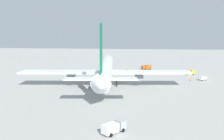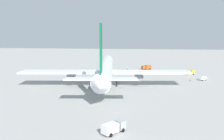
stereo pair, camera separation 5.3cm
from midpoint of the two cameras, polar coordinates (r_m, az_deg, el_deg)
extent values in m
plane|color=#9E9E99|center=(106.10, -1.66, -3.67)|extent=(600.00, 600.00, 0.00)
cylinder|color=silver|center=(104.79, -1.68, 0.34)|extent=(68.12, 15.32, 6.49)
cone|color=silver|center=(141.03, -1.09, 2.41)|extent=(5.98, 6.99, 6.36)
cone|color=silver|center=(68.22, -2.92, -4.00)|extent=(7.25, 6.97, 6.17)
cube|color=#0C5933|center=(71.98, -2.72, 5.36)|extent=(6.01, 1.28, 15.19)
cube|color=silver|center=(73.23, -7.56, -2.17)|extent=(5.73, 10.96, 0.36)
cube|color=silver|center=(72.52, 2.22, -2.21)|extent=(5.73, 10.96, 0.36)
cube|color=silver|center=(104.37, -12.87, -0.44)|extent=(13.34, 34.68, 0.70)
cylinder|color=slate|center=(104.59, -10.00, -1.45)|extent=(5.68, 3.98, 3.31)
cube|color=silver|center=(102.74, 9.55, -0.48)|extent=(13.34, 34.68, 0.70)
cylinder|color=slate|center=(103.40, 6.66, -1.56)|extent=(5.51, 4.19, 3.56)
cylinder|color=black|center=(129.06, -1.25, -0.55)|extent=(0.70, 0.70, 4.25)
cylinder|color=black|center=(102.69, -4.67, -2.89)|extent=(0.70, 0.70, 4.25)
cylinder|color=black|center=(102.27, 1.20, -2.91)|extent=(0.70, 0.70, 4.25)
cube|color=#0C5933|center=(105.06, -1.67, -0.62)|extent=(65.39, 14.64, 0.50)
cube|color=#999EA5|center=(55.87, 2.06, -13.28)|extent=(2.79, 2.85, 2.07)
cube|color=silver|center=(53.74, -0.46, -14.18)|extent=(4.31, 4.05, 2.07)
cube|color=black|center=(56.11, 2.53, -12.62)|extent=(1.20, 1.50, 0.91)
cylinder|color=black|center=(56.85, 1.11, -14.01)|extent=(0.89, 0.79, 0.90)
cylinder|color=black|center=(55.44, 2.76, -14.62)|extent=(0.89, 0.79, 0.90)
cylinder|color=black|center=(54.40, -1.90, -15.08)|extent=(0.89, 0.79, 0.90)
cylinder|color=black|center=(52.92, -0.26, -15.77)|extent=(0.89, 0.79, 0.90)
cube|color=yellow|center=(141.70, 19.27, -0.48)|extent=(2.65, 2.26, 2.09)
cube|color=yellow|center=(140.43, 18.07, -0.53)|extent=(3.08, 4.13, 1.92)
cube|color=black|center=(141.88, 19.52, -0.27)|extent=(1.91, 0.51, 0.92)
cylinder|color=black|center=(142.83, 19.00, -0.82)|extent=(0.49, 0.94, 0.90)
cylinder|color=black|center=(140.74, 19.38, -0.97)|extent=(0.49, 0.94, 0.90)
cylinder|color=black|center=(141.33, 17.58, -0.85)|extent=(0.49, 0.94, 0.90)
cylinder|color=black|center=(139.22, 17.94, -1.00)|extent=(0.49, 0.94, 0.90)
cube|color=#BF4C14|center=(154.59, 7.77, 0.63)|extent=(3.02, 2.94, 2.15)
cube|color=#BF4C14|center=(156.56, 8.89, 0.74)|extent=(4.20, 4.75, 2.38)
cube|color=black|center=(154.15, 7.55, 0.81)|extent=(1.66, 1.12, 0.95)
cylinder|color=black|center=(153.90, 8.06, 0.18)|extent=(0.74, 0.92, 0.90)
cylinder|color=black|center=(155.80, 7.60, 0.29)|extent=(0.74, 0.92, 0.90)
cylinder|color=black|center=(156.27, 9.38, 0.28)|extent=(0.74, 0.92, 0.90)
cylinder|color=black|center=(158.15, 8.91, 0.38)|extent=(0.74, 0.92, 0.90)
cube|color=white|center=(125.39, 21.49, -1.98)|extent=(3.77, 4.39, 1.10)
cube|color=white|center=(125.40, 21.57, -1.60)|extent=(2.81, 3.08, 0.55)
cylinder|color=black|center=(123.90, 21.36, -2.35)|extent=(0.54, 0.66, 0.64)
cylinder|color=black|center=(125.15, 20.75, -2.21)|extent=(0.54, 0.66, 0.64)
cylinder|color=black|center=(125.84, 22.20, -2.24)|extent=(0.54, 0.66, 0.64)
cylinder|color=black|center=(127.07, 21.59, -2.11)|extent=(0.54, 0.66, 0.64)
cylinder|color=navy|center=(120.34, 18.77, -2.47)|extent=(0.41, 0.41, 0.87)
cylinder|color=orange|center=(120.20, 18.79, -2.11)|extent=(0.51, 0.51, 0.65)
sphere|color=#8C6647|center=(120.13, 18.80, -1.90)|extent=(0.23, 0.23, 0.23)
cylinder|color=navy|center=(144.34, 4.43, -0.31)|extent=(0.45, 0.45, 0.82)
cylinder|color=orange|center=(144.23, 4.43, -0.03)|extent=(0.56, 0.56, 0.62)
sphere|color=tan|center=(144.17, 4.43, 0.13)|extent=(0.22, 0.22, 0.22)
cylinder|color=black|center=(153.68, 3.90, 0.22)|extent=(0.39, 0.39, 0.83)
cylinder|color=#B2F219|center=(153.58, 3.91, 0.49)|extent=(0.49, 0.49, 0.62)
sphere|color=tan|center=(153.52, 3.91, 0.65)|extent=(0.23, 0.23, 0.23)
cone|color=orange|center=(134.02, 13.19, -1.24)|extent=(0.36, 0.36, 0.55)
cone|color=orange|center=(113.41, -23.37, -3.43)|extent=(0.36, 0.36, 0.55)
cone|color=orange|center=(134.66, -16.33, -1.31)|extent=(0.36, 0.36, 0.55)
cone|color=orange|center=(144.39, 14.04, -0.59)|extent=(0.36, 0.36, 0.55)
camera|label=1|loc=(0.03, -89.99, 0.00)|focal=37.06mm
camera|label=2|loc=(0.03, 90.01, 0.00)|focal=37.06mm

